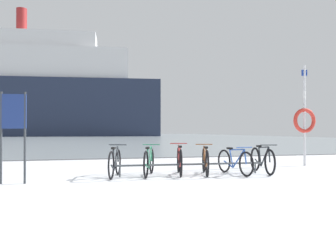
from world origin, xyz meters
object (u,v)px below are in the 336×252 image
at_px(rescue_post, 305,118).
at_px(bicycle_5, 262,160).
at_px(bicycle_0, 115,162).
at_px(info_sign, 13,121).
at_px(ferry_ship, 52,94).
at_px(bicycle_3, 205,161).
at_px(bicycle_1, 149,162).
at_px(bicycle_2, 180,161).
at_px(bicycle_4, 235,162).

bearing_deg(rescue_post, bicycle_5, -147.73).
relative_size(bicycle_0, info_sign, 0.78).
xyz_separation_m(bicycle_5, ferry_ship, (-7.74, 71.52, 8.39)).
relative_size(bicycle_0, ferry_ship, 0.04).
xyz_separation_m(bicycle_0, bicycle_3, (2.34, -0.16, -0.00)).
distance_m(bicycle_1, bicycle_2, 0.81).
distance_m(bicycle_2, info_sign, 4.13).
height_order(bicycle_0, bicycle_3, bicycle_0).
bearing_deg(bicycle_1, bicycle_2, -0.73).
distance_m(bicycle_1, info_sign, 3.37).
bearing_deg(ferry_ship, bicycle_4, -84.50).
height_order(info_sign, rescue_post, rescue_post).
distance_m(bicycle_4, rescue_post, 3.82).
bearing_deg(bicycle_3, bicycle_0, 176.14).
height_order(bicycle_1, bicycle_5, same).
relative_size(bicycle_4, rescue_post, 0.51).
xyz_separation_m(bicycle_3, rescue_post, (4.03, 1.46, 1.19)).
bearing_deg(ferry_ship, bicycle_2, -85.62).
relative_size(bicycle_1, ferry_ship, 0.04).
height_order(bicycle_2, ferry_ship, ferry_ship).
height_order(bicycle_4, rescue_post, rescue_post).
bearing_deg(ferry_ship, info_sign, -88.80).
xyz_separation_m(bicycle_1, bicycle_4, (2.24, -0.30, -0.02)).
bearing_deg(bicycle_4, bicycle_1, 172.41).
bearing_deg(bicycle_1, rescue_post, 13.15).
height_order(bicycle_3, info_sign, info_sign).
bearing_deg(bicycle_0, bicycle_2, 0.20).
height_order(bicycle_5, rescue_post, rescue_post).
xyz_separation_m(bicycle_0, info_sign, (-2.28, -0.61, 0.99)).
relative_size(bicycle_4, ferry_ship, 0.04).
xyz_separation_m(bicycle_1, ferry_ship, (-4.65, 71.28, 8.39)).
relative_size(bicycle_5, ferry_ship, 0.04).
xyz_separation_m(bicycle_4, info_sign, (-5.40, -0.32, 1.02)).
height_order(bicycle_1, ferry_ship, ferry_ship).
bearing_deg(bicycle_1, ferry_ship, 93.74).
relative_size(bicycle_1, rescue_post, 0.50).
bearing_deg(bicycle_5, bicycle_4, -176.03).
bearing_deg(bicycle_2, bicycle_5, -5.79).
xyz_separation_m(bicycle_2, rescue_post, (4.68, 1.29, 1.18)).
xyz_separation_m(bicycle_5, rescue_post, (2.41, 1.52, 1.19)).
distance_m(bicycle_4, info_sign, 5.50).
xyz_separation_m(bicycle_4, rescue_post, (3.25, 1.58, 1.21)).
distance_m(bicycle_3, info_sign, 4.75).
relative_size(bicycle_5, info_sign, 0.86).
bearing_deg(bicycle_2, info_sign, -171.21).
relative_size(bicycle_2, bicycle_3, 1.01).
height_order(bicycle_0, rescue_post, rescue_post).
bearing_deg(info_sign, bicycle_5, 3.51).
distance_m(bicycle_4, bicycle_5, 0.84).
xyz_separation_m(bicycle_4, bicycle_5, (0.84, 0.06, 0.02)).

